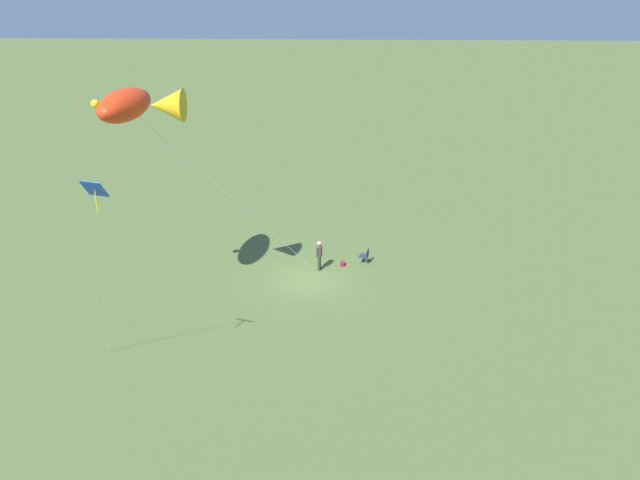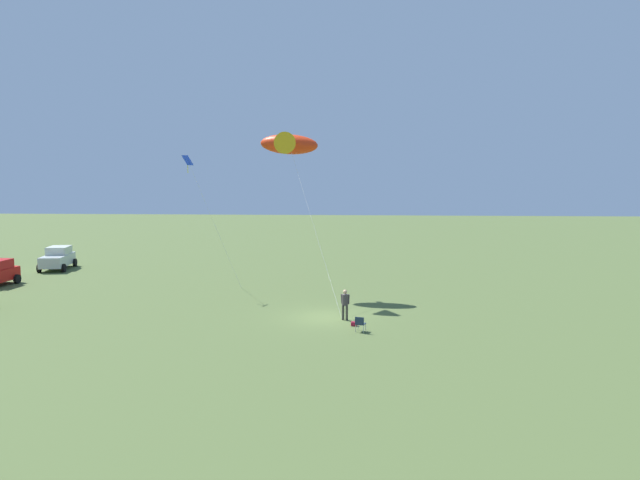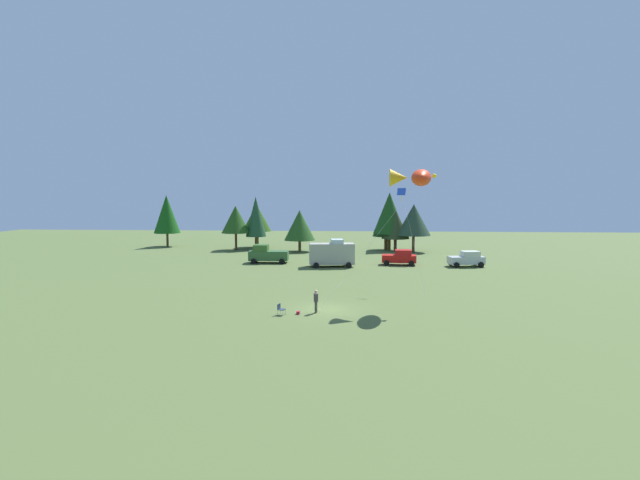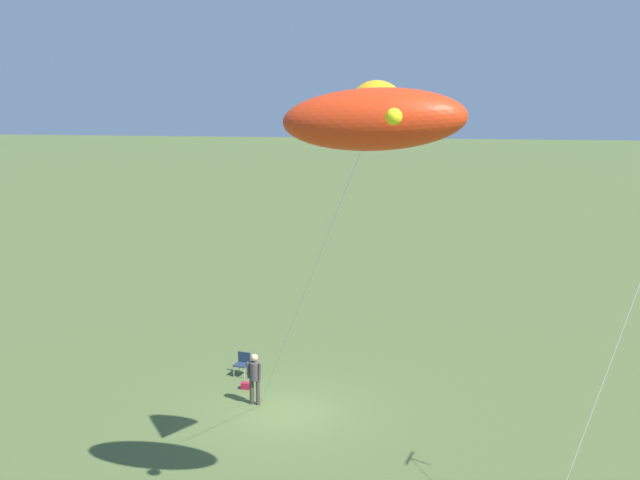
% 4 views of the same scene
% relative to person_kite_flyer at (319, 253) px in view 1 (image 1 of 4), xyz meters
% --- Properties ---
extents(ground_plane, '(160.00, 160.00, 0.00)m').
position_rel_person_kite_flyer_xyz_m(ground_plane, '(0.58, 1.08, -1.02)').
color(ground_plane, '#4F6132').
extents(person_kite_flyer, '(0.40, 0.53, 1.74)m').
position_rel_person_kite_flyer_xyz_m(person_kite_flyer, '(0.00, 0.00, 0.00)').
color(person_kite_flyer, '#423E35').
rests_on(person_kite_flyer, ground).
extents(folding_chair, '(0.60, 0.60, 0.82)m').
position_rel_person_kite_flyer_xyz_m(folding_chair, '(-2.55, -0.85, -0.53)').
color(folding_chair, '#213147').
rests_on(folding_chair, ground).
extents(backpack_on_grass, '(0.25, 0.34, 0.22)m').
position_rel_person_kite_flyer_xyz_m(backpack_on_grass, '(-1.28, -0.52, -0.91)').
color(backpack_on_grass, maroon).
rests_on(backpack_on_grass, ground).
extents(kite_large_fish, '(9.25, 5.97, 10.90)m').
position_rel_person_kite_flyer_xyz_m(kite_large_fish, '(7.67, 4.01, 9.10)').
color(kite_large_fish, red).
rests_on(kite_large_fish, ground).
extents(kite_diamond_blue, '(2.44, 3.48, 9.38)m').
position_rel_person_kite_flyer_xyz_m(kite_diamond_blue, '(7.27, 10.66, 7.69)').
color(kite_diamond_blue, blue).
rests_on(kite_diamond_blue, ground).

